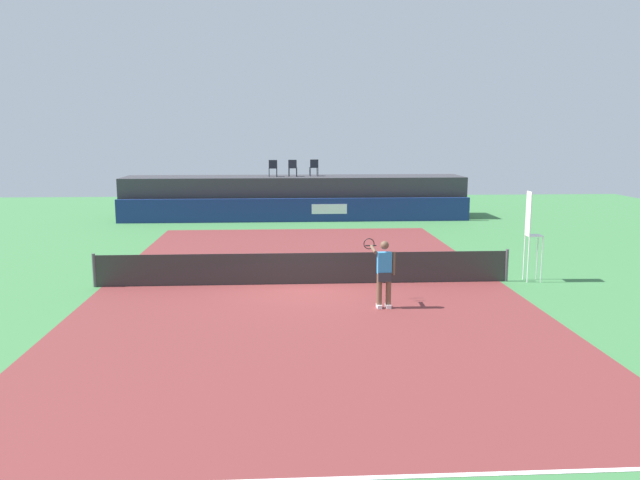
% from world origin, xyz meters
% --- Properties ---
extents(ground_plane, '(48.00, 48.00, 0.00)m').
position_xyz_m(ground_plane, '(0.00, 3.00, 0.00)').
color(ground_plane, '#3D7A42').
extents(court_inner, '(12.00, 22.00, 0.00)m').
position_xyz_m(court_inner, '(0.00, 0.00, 0.00)').
color(court_inner, maroon).
rests_on(court_inner, ground).
extents(line_near_baseline, '(12.00, 0.10, 0.00)m').
position_xyz_m(line_near_baseline, '(0.00, -10.95, 0.01)').
color(line_near_baseline, white).
rests_on(line_near_baseline, court_inner).
extents(sponsor_wall, '(18.00, 0.22, 1.20)m').
position_xyz_m(sponsor_wall, '(0.01, 13.50, 0.60)').
color(sponsor_wall, navy).
rests_on(sponsor_wall, ground).
extents(spectator_platform, '(18.00, 2.80, 2.20)m').
position_xyz_m(spectator_platform, '(0.00, 15.30, 1.10)').
color(spectator_platform, '#38383D').
rests_on(spectator_platform, ground).
extents(spectator_chair_far_left, '(0.46, 0.46, 0.89)m').
position_xyz_m(spectator_chair_far_left, '(-1.13, 14.96, 2.69)').
color(spectator_chair_far_left, '#1E232D').
rests_on(spectator_chair_far_left, spectator_platform).
extents(spectator_chair_left, '(0.47, 0.47, 0.89)m').
position_xyz_m(spectator_chair_left, '(-0.09, 15.10, 2.69)').
color(spectator_chair_left, '#1E232D').
rests_on(spectator_chair_left, spectator_platform).
extents(spectator_chair_center, '(0.47, 0.47, 0.89)m').
position_xyz_m(spectator_chair_center, '(1.05, 15.43, 2.69)').
color(spectator_chair_center, '#1E232D').
rests_on(spectator_chair_center, spectator_platform).
extents(umpire_chair, '(0.46, 0.46, 2.76)m').
position_xyz_m(umpire_chair, '(6.90, 0.01, 1.59)').
color(umpire_chair, white).
rests_on(umpire_chair, ground).
extents(tennis_net, '(12.40, 0.02, 0.95)m').
position_xyz_m(tennis_net, '(0.00, 0.00, 0.47)').
color(tennis_net, '#2D2D2D').
rests_on(tennis_net, ground).
extents(net_post_near, '(0.10, 0.10, 1.00)m').
position_xyz_m(net_post_near, '(-6.20, 0.00, 0.50)').
color(net_post_near, '#4C4C51').
rests_on(net_post_near, ground).
extents(net_post_far, '(0.10, 0.10, 1.00)m').
position_xyz_m(net_post_far, '(6.20, 0.00, 0.50)').
color(net_post_far, '#4C4C51').
rests_on(net_post_far, ground).
extents(tennis_player, '(0.71, 1.12, 1.77)m').
position_xyz_m(tennis_player, '(1.96, -2.74, 0.96)').
color(tennis_player, white).
rests_on(tennis_player, court_inner).
extents(tennis_ball, '(0.07, 0.07, 0.07)m').
position_xyz_m(tennis_ball, '(5.16, 1.19, 0.04)').
color(tennis_ball, '#D8EA33').
rests_on(tennis_ball, court_inner).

